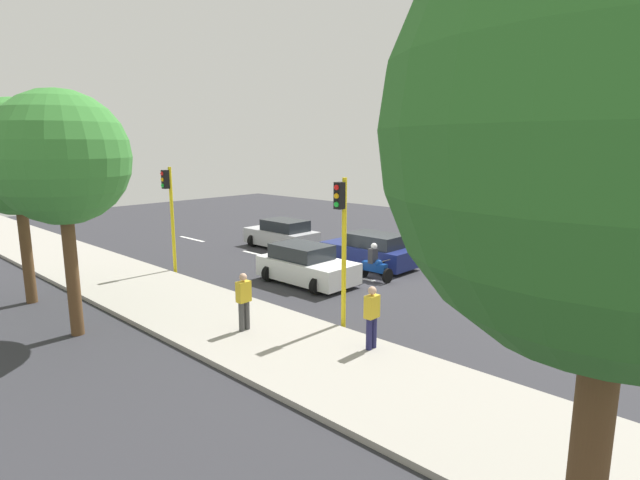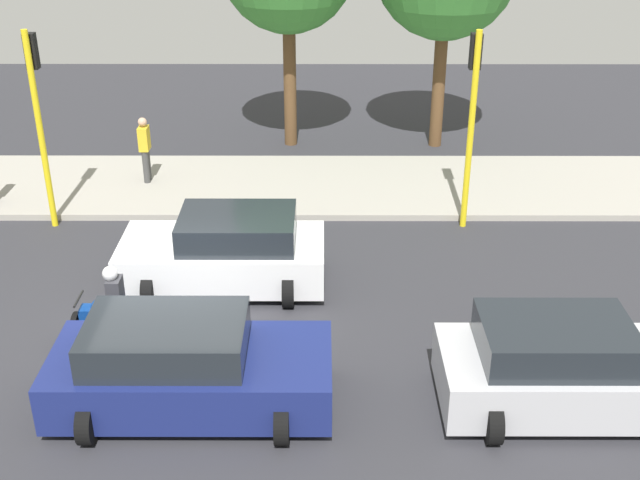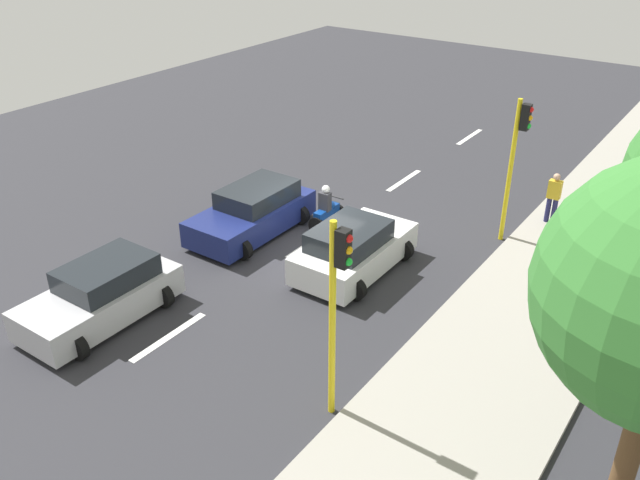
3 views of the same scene
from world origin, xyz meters
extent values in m
cube|color=#2D2D33|center=(0.00, 0.00, -0.05)|extent=(40.00, 60.00, 0.10)
cube|color=#9E998E|center=(7.00, 0.00, 0.07)|extent=(4.00, 60.00, 0.15)
cube|color=white|center=(0.00, -6.00, 0.01)|extent=(0.20, 2.40, 0.01)
cube|color=white|center=(0.00, 0.00, 0.01)|extent=(0.20, 2.40, 0.01)
cube|color=#B7B7BC|center=(-1.92, -6.45, 0.56)|extent=(1.85, 4.07, 0.80)
cube|color=#1E2328|center=(-1.92, -6.12, 1.24)|extent=(1.55, 2.28, 0.56)
cylinder|color=black|center=(-1.11, -7.79, 0.32)|extent=(0.64, 0.22, 0.64)
cylinder|color=black|center=(-1.11, -5.10, 0.32)|extent=(0.64, 0.22, 0.64)
cylinder|color=black|center=(-2.74, -5.10, 0.32)|extent=(0.64, 0.22, 0.64)
cube|color=white|center=(2.00, -0.61, 0.56)|extent=(1.92, 4.02, 0.80)
cube|color=#1E2328|center=(2.00, -0.93, 1.24)|extent=(1.62, 2.25, 0.56)
cylinder|color=black|center=(1.14, 0.71, 0.32)|extent=(0.64, 0.22, 0.64)
cylinder|color=black|center=(2.85, 0.71, 0.32)|extent=(0.64, 0.22, 0.64)
cylinder|color=black|center=(1.14, -1.94, 0.32)|extent=(0.64, 0.22, 0.64)
cylinder|color=black|center=(2.85, -1.94, 0.32)|extent=(0.64, 0.22, 0.64)
cube|color=navy|center=(-1.91, -0.56, 0.56)|extent=(1.93, 4.33, 0.80)
cube|color=#1E2328|center=(-1.91, -0.22, 1.24)|extent=(1.62, 2.43, 0.56)
cylinder|color=black|center=(-1.05, -1.99, 0.32)|extent=(0.64, 0.22, 0.64)
cylinder|color=black|center=(-2.76, -1.99, 0.32)|extent=(0.64, 0.22, 0.64)
cylinder|color=black|center=(-1.05, 0.86, 0.32)|extent=(0.64, 0.22, 0.64)
cylinder|color=black|center=(-2.76, 0.86, 0.32)|extent=(0.64, 0.22, 0.64)
cylinder|color=black|center=(-0.15, 1.73, 0.30)|extent=(0.60, 0.10, 0.60)
cylinder|color=black|center=(-0.15, 0.53, 0.30)|extent=(0.60, 0.10, 0.60)
cube|color=navy|center=(-0.15, 1.08, 0.55)|extent=(0.28, 1.10, 0.36)
sphere|color=navy|center=(-0.15, 1.28, 0.73)|extent=(0.32, 0.32, 0.32)
cylinder|color=black|center=(-0.15, 1.63, 0.90)|extent=(0.55, 0.04, 0.04)
cube|color=#333338|center=(-0.15, 0.98, 1.00)|extent=(0.36, 0.24, 0.60)
sphere|color=silver|center=(-0.15, 1.03, 1.40)|extent=(0.26, 0.26, 0.26)
cylinder|color=#3F3F3F|center=(7.03, 1.90, 0.57)|extent=(0.16, 0.16, 0.85)
cylinder|color=#3F3F3F|center=(7.23, 1.90, 0.57)|extent=(0.16, 0.16, 0.85)
cube|color=gold|center=(7.13, 1.90, 1.30)|extent=(0.40, 0.24, 0.60)
sphere|color=tan|center=(7.13, 1.90, 1.73)|extent=(0.22, 0.22, 0.22)
cylinder|color=yellow|center=(4.75, -5.85, 2.25)|extent=(0.14, 0.14, 4.50)
cube|color=black|center=(4.97, -5.85, 4.00)|extent=(0.24, 0.24, 0.76)
sphere|color=red|center=(5.09, -5.85, 4.24)|extent=(0.16, 0.16, 0.16)
sphere|color=#F2A50C|center=(5.09, -5.85, 4.00)|extent=(0.16, 0.16, 0.16)
sphere|color=green|center=(5.09, -5.85, 3.76)|extent=(0.16, 0.16, 0.16)
cylinder|color=yellow|center=(4.75, 3.62, 2.25)|extent=(0.14, 0.14, 4.50)
cube|color=black|center=(4.97, 3.62, 4.00)|extent=(0.24, 0.24, 0.76)
sphere|color=red|center=(5.09, 3.62, 4.24)|extent=(0.16, 0.16, 0.16)
sphere|color=#F2A50C|center=(5.09, 3.62, 4.00)|extent=(0.16, 0.16, 0.16)
sphere|color=green|center=(5.09, 3.62, 3.76)|extent=(0.16, 0.16, 0.16)
cylinder|color=brown|center=(10.43, -1.66, 1.89)|extent=(0.36, 0.36, 3.79)
cylinder|color=brown|center=(10.33, -5.90, 1.83)|extent=(0.36, 0.36, 3.66)
camera|label=1|loc=(15.61, 12.86, 5.45)|focal=28.04mm
camera|label=2|loc=(-12.18, -2.58, 7.97)|focal=45.25mm
camera|label=3|loc=(10.73, -14.80, 9.86)|focal=37.44mm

